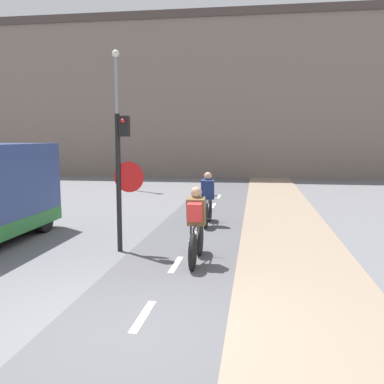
% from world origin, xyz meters
% --- Properties ---
extents(ground_plane, '(120.00, 120.00, 0.00)m').
position_xyz_m(ground_plane, '(0.00, 0.00, 0.00)').
color(ground_plane, slate).
extents(bike_lane, '(2.38, 60.00, 0.02)m').
position_xyz_m(bike_lane, '(0.00, 0.01, 0.01)').
color(bike_lane, '#56565B').
rests_on(bike_lane, ground_plane).
extents(sidewalk_strip, '(2.40, 60.00, 0.05)m').
position_xyz_m(sidewalk_strip, '(2.39, 0.00, 0.03)').
color(sidewalk_strip, gray).
rests_on(sidewalk_strip, ground_plane).
extents(building_row_background, '(60.00, 5.20, 10.25)m').
position_xyz_m(building_row_background, '(0.00, 24.08, 5.14)').
color(building_row_background, slate).
rests_on(building_row_background, ground_plane).
extents(traffic_light_pole, '(0.67, 0.25, 3.03)m').
position_xyz_m(traffic_light_pole, '(-1.35, 3.88, 1.88)').
color(traffic_light_pole, black).
rests_on(traffic_light_pole, ground_plane).
extents(street_lamp_far, '(0.36, 0.36, 6.72)m').
position_xyz_m(street_lamp_far, '(-5.25, 15.38, 4.12)').
color(street_lamp_far, gray).
rests_on(street_lamp_far, ground_plane).
extents(cyclist_near, '(0.46, 1.77, 1.55)m').
position_xyz_m(cyclist_near, '(0.37, 3.22, 0.73)').
color(cyclist_near, black).
rests_on(cyclist_near, ground_plane).
extents(cyclist_far, '(0.46, 1.71, 1.54)m').
position_xyz_m(cyclist_far, '(0.18, 7.01, 0.68)').
color(cyclist_far, black).
rests_on(cyclist_far, ground_plane).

